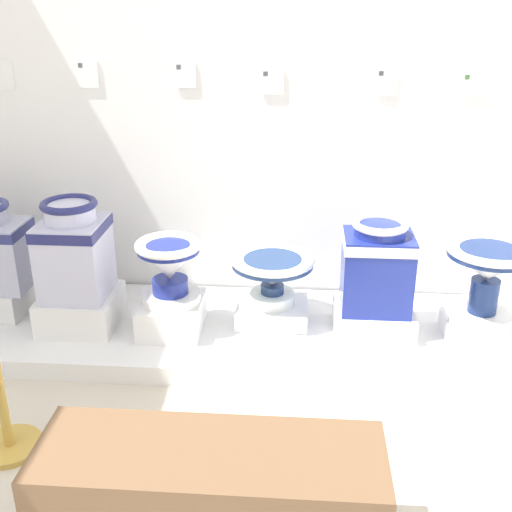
# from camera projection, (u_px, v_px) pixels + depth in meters

# --- Properties ---
(wall_back) EXTENTS (3.62, 0.06, 3.07)m
(wall_back) POSITION_uv_depth(u_px,v_px,m) (234.00, 22.00, 3.14)
(wall_back) COLOR white
(wall_back) RESTS_ON ground_plane
(display_platform) EXTENTS (2.98, 0.87, 0.10)m
(display_platform) POSITION_uv_depth(u_px,v_px,m) (228.00, 332.00, 3.26)
(display_platform) COLOR white
(display_platform) RESTS_ON ground_plane
(plinth_block_pale_glazed) EXTENTS (0.37, 0.36, 0.17)m
(plinth_block_pale_glazed) POSITION_uv_depth(u_px,v_px,m) (81.00, 309.00, 3.21)
(plinth_block_pale_glazed) COLOR white
(plinth_block_pale_glazed) RESTS_ON display_platform
(antique_toilet_pale_glazed) EXTENTS (0.31, 0.34, 0.49)m
(antique_toilet_pale_glazed) POSITION_uv_depth(u_px,v_px,m) (74.00, 248.00, 3.08)
(antique_toilet_pale_glazed) COLOR silver
(antique_toilet_pale_glazed) RESTS_ON plinth_block_pale_glazed
(plinth_block_leftmost) EXTENTS (0.30, 0.34, 0.16)m
(plinth_block_leftmost) POSITION_uv_depth(u_px,v_px,m) (172.00, 315.00, 3.16)
(plinth_block_leftmost) COLOR white
(plinth_block_leftmost) RESTS_ON display_platform
(antique_toilet_leftmost) EXTENTS (0.32, 0.32, 0.32)m
(antique_toilet_leftmost) POSITION_uv_depth(u_px,v_px,m) (169.00, 265.00, 3.06)
(antique_toilet_leftmost) COLOR white
(antique_toilet_leftmost) RESTS_ON plinth_block_leftmost
(plinth_block_slender_white) EXTENTS (0.36, 0.29, 0.10)m
(plinth_block_slender_white) POSITION_uv_depth(u_px,v_px,m) (272.00, 312.00, 3.26)
(plinth_block_slender_white) COLOR white
(plinth_block_slender_white) RESTS_ON display_platform
(antique_toilet_slender_white) EXTENTS (0.43, 0.43, 0.27)m
(antique_toilet_slender_white) POSITION_uv_depth(u_px,v_px,m) (272.00, 271.00, 3.17)
(antique_toilet_slender_white) COLOR white
(antique_toilet_slender_white) RESTS_ON plinth_block_slender_white
(plinth_block_broad_patterned) EXTENTS (0.39, 0.34, 0.12)m
(plinth_block_broad_patterned) POSITION_uv_depth(u_px,v_px,m) (373.00, 319.00, 3.16)
(plinth_block_broad_patterned) COLOR white
(plinth_block_broad_patterned) RESTS_ON display_platform
(antique_toilet_broad_patterned) EXTENTS (0.34, 0.28, 0.46)m
(antique_toilet_broad_patterned) POSITION_uv_depth(u_px,v_px,m) (377.00, 264.00, 3.05)
(antique_toilet_broad_patterned) COLOR navy
(antique_toilet_broad_patterned) RESTS_ON plinth_block_broad_patterned
(plinth_block_rightmost) EXTENTS (0.31, 0.35, 0.10)m
(plinth_block_rightmost) POSITION_uv_depth(u_px,v_px,m) (478.00, 332.00, 3.07)
(plinth_block_rightmost) COLOR white
(plinth_block_rightmost) RESTS_ON display_platform
(antique_toilet_rightmost) EXTENTS (0.41, 0.41, 0.41)m
(antique_toilet_rightmost) POSITION_uv_depth(u_px,v_px,m) (488.00, 270.00, 2.94)
(antique_toilet_rightmost) COLOR white
(antique_toilet_rightmost) RESTS_ON plinth_block_rightmost
(info_placard_first) EXTENTS (0.13, 0.01, 0.15)m
(info_placard_first) POSITION_uv_depth(u_px,v_px,m) (1.00, 74.00, 3.29)
(info_placard_first) COLOR white
(info_placard_second) EXTENTS (0.11, 0.01, 0.14)m
(info_placard_second) POSITION_uv_depth(u_px,v_px,m) (88.00, 74.00, 3.25)
(info_placard_second) COLOR white
(info_placard_third) EXTENTS (0.11, 0.01, 0.13)m
(info_placard_third) POSITION_uv_depth(u_px,v_px,m) (185.00, 75.00, 3.22)
(info_placard_third) COLOR white
(info_placard_fourth) EXTENTS (0.11, 0.01, 0.13)m
(info_placard_fourth) POSITION_uv_depth(u_px,v_px,m) (273.00, 81.00, 3.20)
(info_placard_fourth) COLOR white
(info_placard_fifth) EXTENTS (0.09, 0.01, 0.13)m
(info_placard_fifth) POSITION_uv_depth(u_px,v_px,m) (386.00, 81.00, 3.16)
(info_placard_fifth) COLOR white
(info_placard_sixth) EXTENTS (0.14, 0.01, 0.12)m
(info_placard_sixth) POSITION_uv_depth(u_px,v_px,m) (475.00, 84.00, 3.13)
(info_placard_sixth) COLOR white
(museum_bench) EXTENTS (1.06, 0.36, 0.40)m
(museum_bench) POSITION_uv_depth(u_px,v_px,m) (211.00, 502.00, 1.96)
(museum_bench) COLOR brown
(museum_bench) RESTS_ON ground_plane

